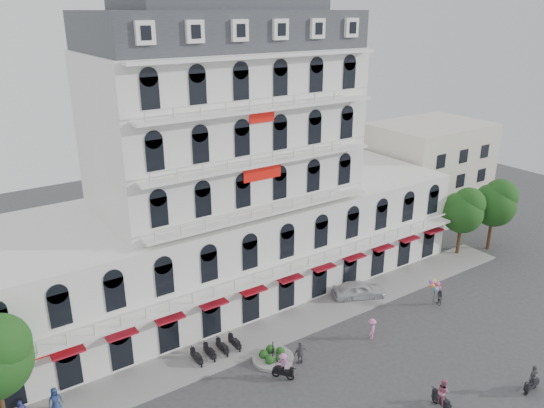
{
  "coord_description": "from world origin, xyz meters",
  "views": [
    {
      "loc": [
        -22.01,
        -21.86,
        25.07
      ],
      "look_at": [
        -0.36,
        10.0,
        10.87
      ],
      "focal_mm": 35.0,
      "sensor_mm": 36.0,
      "label": 1
    }
  ],
  "objects_px": {
    "rider_southwest": "(442,393)",
    "parked_car": "(359,290)",
    "rider_northeast": "(533,379)",
    "rider_center": "(283,365)",
    "balloon_vendor": "(438,292)"
  },
  "relations": [
    {
      "from": "rider_southwest",
      "to": "parked_car",
      "type": "bearing_deg",
      "value": -13.51
    },
    {
      "from": "parked_car",
      "to": "rider_northeast",
      "type": "bearing_deg",
      "value": -151.71
    },
    {
      "from": "parked_car",
      "to": "rider_southwest",
      "type": "distance_m",
      "value": 14.82
    },
    {
      "from": "rider_southwest",
      "to": "rider_center",
      "type": "distance_m",
      "value": 10.93
    },
    {
      "from": "rider_northeast",
      "to": "rider_center",
      "type": "distance_m",
      "value": 17.31
    },
    {
      "from": "rider_southwest",
      "to": "rider_northeast",
      "type": "xyz_separation_m",
      "value": [
        6.51,
        -2.44,
        -0.14
      ]
    },
    {
      "from": "balloon_vendor",
      "to": "parked_car",
      "type": "bearing_deg",
      "value": 135.38
    },
    {
      "from": "parked_car",
      "to": "balloon_vendor",
      "type": "bearing_deg",
      "value": -110.31
    },
    {
      "from": "rider_southwest",
      "to": "rider_northeast",
      "type": "height_order",
      "value": "rider_southwest"
    },
    {
      "from": "parked_car",
      "to": "rider_northeast",
      "type": "xyz_separation_m",
      "value": [
        1.13,
        -16.24,
        0.25
      ]
    },
    {
      "from": "parked_car",
      "to": "rider_center",
      "type": "distance_m",
      "value": 13.48
    },
    {
      "from": "rider_northeast",
      "to": "rider_center",
      "type": "height_order",
      "value": "rider_northeast"
    },
    {
      "from": "rider_southwest",
      "to": "rider_center",
      "type": "xyz_separation_m",
      "value": [
        -6.98,
        8.42,
        -0.1
      ]
    },
    {
      "from": "rider_northeast",
      "to": "balloon_vendor",
      "type": "bearing_deg",
      "value": -112.16
    },
    {
      "from": "rider_southwest",
      "to": "rider_center",
      "type": "height_order",
      "value": "rider_southwest"
    }
  ]
}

